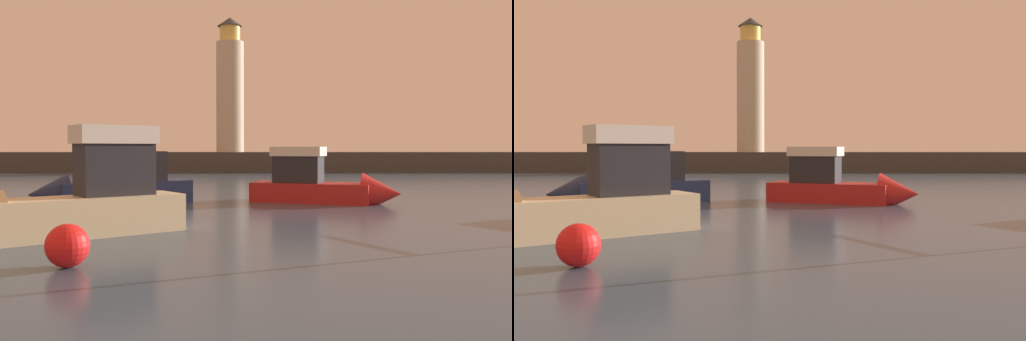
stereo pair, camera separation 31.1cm
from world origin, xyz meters
TOP-DOWN VIEW (x-y plane):
  - ground_plane at (0.00, 32.42)m, footprint 220.00×220.00m
  - breakwater at (0.00, 64.84)m, footprint 89.16×5.08m
  - lighthouse at (-1.18, 64.84)m, footprint 3.30×3.30m
  - motorboat_1 at (-4.73, 16.18)m, footprint 7.19×5.86m
  - motorboat_2 at (5.06, 27.02)m, footprint 8.03×4.70m
  - motorboat_3 at (-6.10, 26.32)m, footprint 8.06×5.54m
  - mooring_buoy at (-3.47, 11.42)m, footprint 1.06×1.06m

SIDE VIEW (x-z plane):
  - ground_plane at x=0.00m, z-range 0.00..0.00m
  - mooring_buoy at x=-3.47m, z-range 0.00..1.06m
  - motorboat_3 at x=-6.10m, z-range -0.68..2.36m
  - motorboat_2 at x=5.06m, z-range -0.79..2.62m
  - motorboat_1 at x=-4.73m, z-range -0.76..3.10m
  - breakwater at x=0.00m, z-range 0.00..2.37m
  - lighthouse at x=-1.18m, z-range 1.95..18.04m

